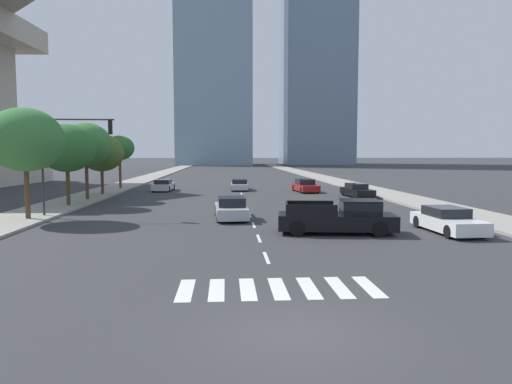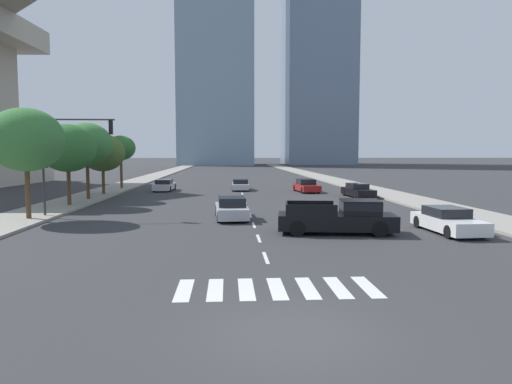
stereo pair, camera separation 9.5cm
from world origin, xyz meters
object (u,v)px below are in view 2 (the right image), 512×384
sedan_silver_2 (164,185)px  street_tree_second (68,148)px  sedan_silver_3 (240,185)px  sedan_silver_4 (231,209)px  traffic_signal_far (69,146)px  street_tree_fourth (103,153)px  sedan_white_5 (448,221)px  street_tree_nearest (26,140)px  sedan_black_1 (358,191)px  pickup_truck (342,217)px  street_tree_fifth (121,148)px  sedan_red_0 (306,186)px  street_tree_third (87,144)px

sedan_silver_2 → street_tree_second: (-4.99, -14.44, 3.76)m
sedan_silver_3 → sedan_silver_4: bearing=177.8°
traffic_signal_far → street_tree_fourth: (-1.98, 15.08, -0.42)m
sedan_silver_3 → sedan_white_5: sedan_white_5 is taller
sedan_silver_2 → street_tree_nearest: street_tree_nearest is taller
sedan_black_1 → sedan_white_5: size_ratio=1.00×
pickup_truck → street_tree_fifth: bearing=127.9°
sedan_black_1 → traffic_signal_far: (-21.47, -12.06, 3.85)m
street_tree_nearest → pickup_truck: bearing=-17.3°
pickup_truck → sedan_silver_3: bearing=106.1°
sedan_silver_4 → sedan_white_5: 12.08m
sedan_red_0 → sedan_silver_4: bearing=-28.1°
street_tree_fifth → traffic_signal_far: bearing=-85.0°
traffic_signal_far → street_tree_fourth: traffic_signal_far is taller
sedan_red_0 → traffic_signal_far: 25.34m
sedan_silver_3 → traffic_signal_far: bearing=152.6°
pickup_truck → sedan_silver_4: (-5.41, 5.48, -0.20)m
sedan_red_0 → sedan_white_5: bearing=1.1°
sedan_silver_2 → sedan_silver_4: size_ratio=0.98×
pickup_truck → sedan_white_5: 5.34m
pickup_truck → sedan_white_5: pickup_truck is taller
sedan_silver_2 → street_tree_second: 15.73m
street_tree_fourth → street_tree_nearest: bearing=-90.0°
street_tree_third → street_tree_fourth: street_tree_third is taller
sedan_white_5 → street_tree_third: street_tree_third is taller
sedan_silver_4 → street_tree_fifth: 26.85m
street_tree_fourth → pickup_truck: bearing=-51.6°
sedan_silver_3 → street_tree_fifth: street_tree_fifth is taller
sedan_silver_3 → street_tree_third: (-13.03, -10.30, 4.17)m
street_tree_nearest → street_tree_fifth: bearing=90.0°
sedan_white_5 → street_tree_third: (-22.62, 17.07, 4.13)m
sedan_red_0 → sedan_white_5: size_ratio=0.99×
street_tree_second → street_tree_fifth: bearing=90.0°
sedan_silver_3 → street_tree_second: bearing=139.7°
pickup_truck → street_tree_fourth: (-17.29, 21.83, 3.19)m
pickup_truck → sedan_silver_3: 27.66m
sedan_silver_4 → street_tree_second: bearing=56.7°
street_tree_fifth → sedan_red_0: bearing=-13.7°
sedan_silver_4 → sedan_silver_2: bearing=14.8°
sedan_black_1 → sedan_silver_2: sedan_black_1 is taller
pickup_truck → sedan_red_0: bearing=91.7°
pickup_truck → street_tree_nearest: (-17.29, 5.39, 3.91)m
traffic_signal_far → street_tree_nearest: (-1.98, -1.36, 0.30)m
sedan_black_1 → street_tree_fourth: 23.89m
pickup_truck → street_tree_third: size_ratio=0.93×
pickup_truck → street_tree_second: street_tree_second is taller
sedan_black_1 → street_tree_fifth: street_tree_fifth is taller
traffic_signal_far → street_tree_third: (-1.98, 10.28, 0.29)m
street_tree_second → street_tree_third: bearing=90.0°
sedan_silver_4 → street_tree_fifth: street_tree_fifth is taller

